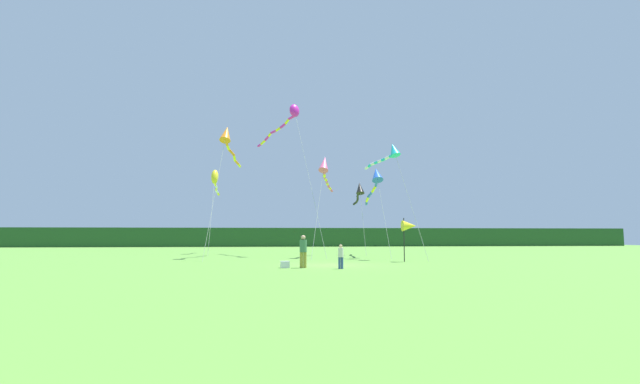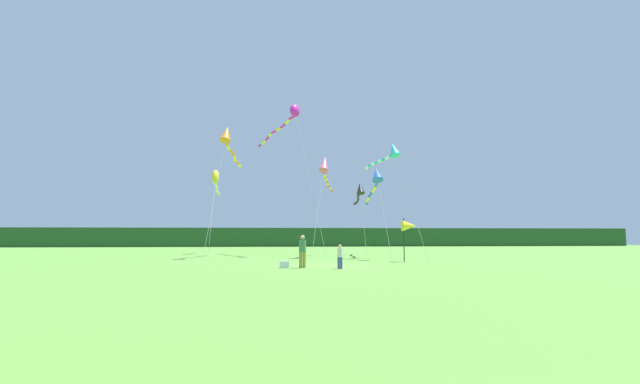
% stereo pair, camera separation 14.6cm
% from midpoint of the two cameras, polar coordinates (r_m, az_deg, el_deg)
% --- Properties ---
extents(ground_plane, '(120.00, 120.00, 0.00)m').
position_cam_midpoint_polar(ground_plane, '(25.56, 1.34, -9.17)').
color(ground_plane, '#5B9338').
extents(distant_treeline, '(108.00, 3.91, 2.82)m').
position_cam_midpoint_polar(distant_treeline, '(70.36, -3.58, -5.69)').
color(distant_treeline, '#234C23').
rests_on(distant_treeline, ground).
extents(person_adult, '(0.36, 0.36, 1.66)m').
position_cam_midpoint_polar(person_adult, '(23.26, -2.31, -7.24)').
color(person_adult, olive).
rests_on(person_adult, ground).
extents(person_child, '(0.26, 0.26, 1.19)m').
position_cam_midpoint_polar(person_child, '(22.62, 2.44, -7.95)').
color(person_child, '#334C8C').
rests_on(person_child, ground).
extents(cooler_box, '(0.47, 0.33, 0.34)m').
position_cam_midpoint_polar(cooler_box, '(23.33, -4.61, -9.08)').
color(cooler_box, silver).
rests_on(cooler_box, ground).
extents(banner_flag_pole, '(0.90, 0.70, 2.74)m').
position_cam_midpoint_polar(banner_flag_pole, '(29.27, 10.99, -4.24)').
color(banner_flag_pole, black).
rests_on(banner_flag_pole, ground).
extents(kite_magenta, '(5.25, 10.69, 12.46)m').
position_cam_midpoint_polar(kite_magenta, '(38.57, -4.18, 9.24)').
color(kite_magenta, '#B2B2B2').
rests_on(kite_magenta, ground).
extents(kite_rainbow, '(2.65, 8.37, 7.85)m').
position_cam_midpoint_polar(kite_rainbow, '(34.92, 0.49, 3.07)').
color(kite_rainbow, '#B2B2B2').
rests_on(kite_rainbow, ground).
extents(kite_blue, '(1.09, 9.65, 7.01)m').
position_cam_midpoint_polar(kite_blue, '(35.65, 6.84, 1.59)').
color(kite_blue, '#B2B2B2').
rests_on(kite_blue, ground).
extents(kite_orange, '(1.70, 9.74, 9.94)m').
position_cam_midpoint_polar(kite_orange, '(35.10, -11.66, 6.62)').
color(kite_orange, '#B2B2B2').
rests_on(kite_orange, ground).
extents(kite_cyan, '(2.93, 5.57, 8.24)m').
position_cam_midpoint_polar(kite_cyan, '(32.58, 8.76, 4.96)').
color(kite_cyan, '#B2B2B2').
rests_on(kite_cyan, ground).
extents(kite_black, '(0.75, 6.10, 6.36)m').
position_cam_midpoint_polar(kite_black, '(39.69, 4.85, 0.18)').
color(kite_black, '#B2B2B2').
rests_on(kite_black, ground).
extents(kite_yellow, '(0.68, 7.47, 7.81)m').
position_cam_midpoint_polar(kite_yellow, '(42.92, -13.15, 1.63)').
color(kite_yellow, '#B2B2B2').
rests_on(kite_yellow, ground).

